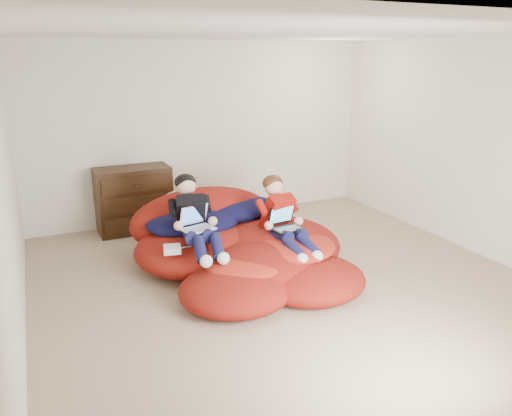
{
  "coord_description": "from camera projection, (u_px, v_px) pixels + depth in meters",
  "views": [
    {
      "loc": [
        -2.25,
        -4.31,
        2.28
      ],
      "look_at": [
        -0.12,
        0.43,
        0.7
      ],
      "focal_mm": 35.0,
      "sensor_mm": 36.0,
      "label": 1
    }
  ],
  "objects": [
    {
      "name": "dresser",
      "position": [
        134.0,
        200.0,
        6.7
      ],
      "size": [
        0.98,
        0.56,
        0.88
      ],
      "color": "#321F0E",
      "rests_on": "ground"
    },
    {
      "name": "cream_pillow",
      "position": [
        178.0,
        201.0,
        5.99
      ],
      "size": [
        0.39,
        0.25,
        0.25
      ],
      "primitive_type": "ellipsoid",
      "color": "beige",
      "rests_on": "beanbag_pile"
    },
    {
      "name": "power_adapter",
      "position": [
        172.0,
        249.0,
        5.02
      ],
      "size": [
        0.2,
        0.2,
        0.06
      ],
      "primitive_type": "cube",
      "rotation": [
        0.0,
        0.0,
        -0.23
      ],
      "color": "silver",
      "rests_on": "beanbag_pile"
    },
    {
      "name": "laptop_white",
      "position": [
        196.0,
        223.0,
        5.19
      ],
      "size": [
        0.36,
        0.37,
        0.23
      ],
      "color": "silver",
      "rests_on": "older_boy"
    },
    {
      "name": "younger_boy",
      "position": [
        283.0,
        215.0,
        5.4
      ],
      "size": [
        0.36,
        1.02,
        0.72
      ],
      "color": "#B5180F",
      "rests_on": "beanbag_pile"
    },
    {
      "name": "older_boy",
      "position": [
        194.0,
        215.0,
        5.23
      ],
      "size": [
        0.38,
        1.08,
        0.71
      ],
      "color": "black",
      "rests_on": "beanbag_pile"
    },
    {
      "name": "room_shell",
      "position": [
        283.0,
        261.0,
        5.24
      ],
      "size": [
        5.1,
        5.1,
        2.77
      ],
      "color": "tan",
      "rests_on": "ground"
    },
    {
      "name": "beanbag_pile",
      "position": [
        241.0,
        247.0,
        5.54
      ],
      "size": [
        2.32,
        2.42,
        0.87
      ],
      "color": "maroon",
      "rests_on": "ground"
    },
    {
      "name": "laptop_black",
      "position": [
        285.0,
        222.0,
        5.38
      ],
      "size": [
        0.35,
        0.34,
        0.23
      ],
      "color": "black",
      "rests_on": "younger_boy"
    }
  ]
}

